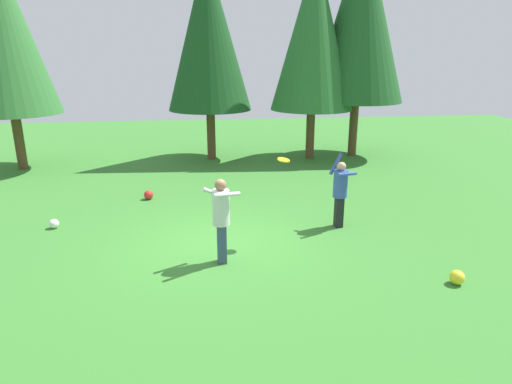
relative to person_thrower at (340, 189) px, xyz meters
name	(u,v)px	position (x,y,z in m)	size (l,w,h in m)	color
ground_plane	(218,244)	(-2.98, -0.73, -0.97)	(40.00, 40.00, 0.00)	#387A2D
person_thrower	(340,189)	(0.00, 0.00, 0.00)	(0.63, 0.64, 1.80)	black
person_catcher	(221,214)	(-2.93, -1.63, 0.08)	(0.76, 0.72, 1.75)	#38476B
frisbee	(284,160)	(-1.53, -0.72, 0.92)	(0.38, 0.38, 0.08)	yellow
ball_yellow	(457,277)	(1.31, -3.07, -0.83)	(0.27, 0.27, 0.27)	yellow
ball_white	(54,224)	(-6.90, 0.72, -0.85)	(0.23, 0.23, 0.23)	white
ball_red	(149,195)	(-4.86, 2.76, -0.83)	(0.27, 0.27, 0.27)	red
tree_far_right	(361,16)	(2.97, 7.78, 4.49)	(3.65, 3.65, 8.72)	brown
tree_right	(314,33)	(1.09, 7.51, 3.84)	(3.22, 3.22, 7.70)	brown
tree_far_left	(1,27)	(-9.87, 7.06, 3.98)	(3.31, 3.31, 7.91)	brown
tree_center	(208,33)	(-2.88, 7.88, 3.85)	(3.23, 3.23, 7.71)	brown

